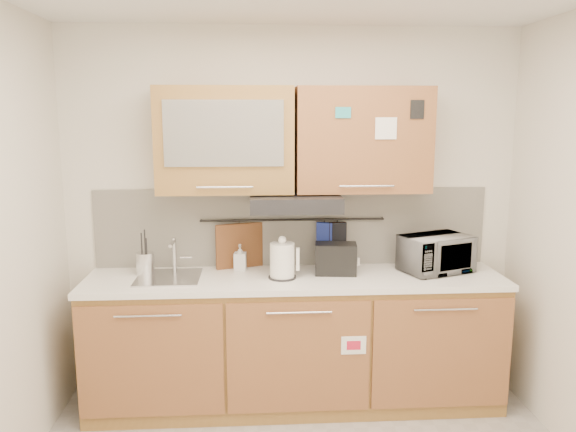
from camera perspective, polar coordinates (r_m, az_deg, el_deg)
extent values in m
plane|color=silver|center=(4.03, 0.43, 0.30)|extent=(3.20, 0.00, 3.20)
cube|color=olive|center=(3.99, 0.72, -12.73)|extent=(2.80, 0.60, 0.88)
cube|color=black|center=(4.15, 0.71, -17.69)|extent=(2.80, 0.54, 0.10)
cube|color=#9B5E37|center=(3.74, -13.78, -14.17)|extent=(0.91, 0.02, 0.74)
cylinder|color=silver|center=(3.60, -14.06, -9.83)|extent=(0.41, 0.01, 0.01)
cube|color=#9B5E37|center=(3.69, 1.09, -14.19)|extent=(0.91, 0.02, 0.74)
cylinder|color=silver|center=(3.55, 1.14, -9.80)|extent=(0.41, 0.01, 0.01)
cube|color=#9B5E37|center=(3.87, 15.38, -13.35)|extent=(0.91, 0.02, 0.74)
cylinder|color=silver|center=(3.74, 15.73, -9.13)|extent=(0.41, 0.01, 0.01)
cube|color=white|center=(3.82, 0.75, -6.43)|extent=(2.82, 0.62, 0.04)
cube|color=silver|center=(4.04, 0.44, -1.13)|extent=(2.80, 0.02, 0.56)
cube|color=olive|center=(3.79, -6.39, 7.67)|extent=(0.90, 0.35, 0.70)
cube|color=silver|center=(3.61, -6.54, 8.33)|extent=(0.76, 0.02, 0.42)
cube|color=#9B5E37|center=(3.86, 7.51, 7.69)|extent=(0.90, 0.35, 0.70)
cube|color=white|center=(3.71, 9.93, 8.76)|extent=(0.14, 0.00, 0.14)
cube|color=black|center=(3.76, 0.70, 1.44)|extent=(0.60, 0.46, 0.10)
cube|color=silver|center=(3.86, -12.03, -6.26)|extent=(0.42, 0.40, 0.03)
cylinder|color=silver|center=(3.98, -11.48, -3.88)|extent=(0.03, 0.03, 0.24)
cylinder|color=silver|center=(3.88, -11.69, -2.73)|extent=(0.02, 0.18, 0.02)
cylinder|color=black|center=(3.99, 0.48, -0.39)|extent=(1.30, 0.02, 0.02)
cylinder|color=silver|center=(3.95, -14.29, -4.71)|extent=(0.15, 0.15, 0.16)
cylinder|color=black|center=(3.95, -14.60, -3.73)|extent=(0.01, 0.01, 0.29)
cylinder|color=black|center=(3.92, -14.14, -4.04)|extent=(0.01, 0.01, 0.26)
cylinder|color=black|center=(3.95, -14.28, -3.55)|extent=(0.01, 0.01, 0.31)
cylinder|color=black|center=(3.93, -14.59, -4.28)|extent=(0.01, 0.01, 0.23)
cylinder|color=white|center=(3.74, -0.59, -4.56)|extent=(0.17, 0.17, 0.24)
sphere|color=white|center=(3.71, -0.60, -2.45)|extent=(0.05, 0.05, 0.05)
cube|color=white|center=(3.74, 1.00, -4.40)|extent=(0.02, 0.03, 0.15)
cylinder|color=black|center=(3.77, -0.59, -6.21)|extent=(0.19, 0.19, 0.01)
cube|color=black|center=(3.86, 4.87, -4.34)|extent=(0.30, 0.20, 0.21)
cube|color=black|center=(3.84, 4.14, -2.92)|extent=(0.09, 0.13, 0.01)
cube|color=black|center=(3.84, 5.64, -2.93)|extent=(0.09, 0.13, 0.01)
imported|color=#999999|center=(4.03, 14.79, -3.73)|extent=(0.54, 0.46, 0.25)
imported|color=#999999|center=(3.95, -4.89, -4.20)|extent=(0.09, 0.09, 0.18)
cube|color=brown|center=(4.01, -4.95, -3.72)|extent=(0.33, 0.13, 0.42)
cube|color=#21329B|center=(4.02, 3.73, -1.99)|extent=(0.12, 0.07, 0.19)
cube|color=black|center=(4.03, 5.01, -2.09)|extent=(0.14, 0.06, 0.21)
cube|color=red|center=(4.03, 5.09, -1.65)|extent=(0.12, 0.05, 0.14)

